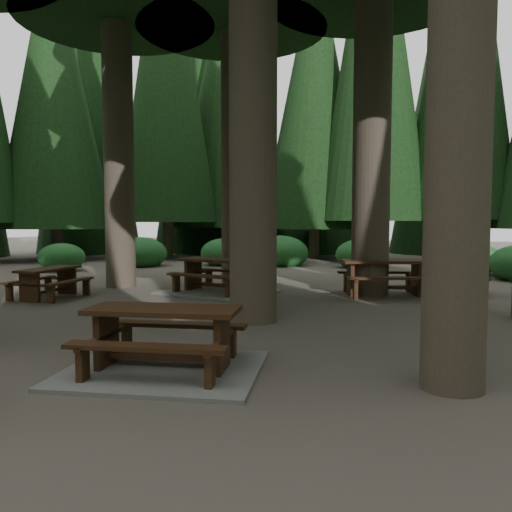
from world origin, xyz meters
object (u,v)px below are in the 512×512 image
(picnic_table_d, at_px, (453,273))
(picnic_table_f, at_px, (384,272))
(picnic_table_a, at_px, (163,350))
(picnic_table_c, at_px, (218,281))
(picnic_table_b, at_px, (49,278))

(picnic_table_d, bearing_deg, picnic_table_f, -141.64)
(picnic_table_a, height_order, picnic_table_d, picnic_table_a)
(picnic_table_c, xyz_separation_m, picnic_table_d, (5.52, 2.10, 0.18))
(picnic_table_b, relative_size, picnic_table_f, 0.72)
(picnic_table_c, height_order, picnic_table_f, picnic_table_f)
(picnic_table_a, xyz_separation_m, picnic_table_c, (-1.98, 6.19, 0.04))
(picnic_table_a, distance_m, picnic_table_c, 6.50)
(picnic_table_b, bearing_deg, picnic_table_c, -63.03)
(picnic_table_d, bearing_deg, picnic_table_c, -157.10)
(picnic_table_f, bearing_deg, picnic_table_b, -176.52)
(picnic_table_d, bearing_deg, picnic_table_a, -111.07)
(picnic_table_b, xyz_separation_m, picnic_table_f, (7.32, 2.93, 0.10))
(picnic_table_f, bearing_deg, picnic_table_a, -123.60)
(picnic_table_b, height_order, picnic_table_d, picnic_table_d)
(picnic_table_c, distance_m, picnic_table_d, 5.91)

